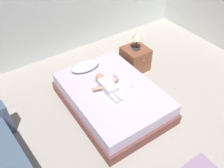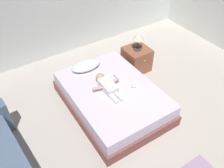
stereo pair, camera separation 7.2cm
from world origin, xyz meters
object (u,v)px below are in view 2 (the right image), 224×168
at_px(pillow, 86,65).
at_px(nightstand, 137,59).
at_px(baby, 107,85).
at_px(baby_bottle, 133,86).
at_px(bed, 112,97).
at_px(toothbrush, 116,77).
at_px(lamp, 138,37).

relative_size(pillow, nightstand, 1.09).
distance_m(baby, baby_bottle, 0.44).
bearing_deg(baby, bed, -39.31).
bearing_deg(baby, toothbrush, 29.28).
distance_m(pillow, toothbrush, 0.60).
bearing_deg(bed, baby_bottle, -26.64).
distance_m(lamp, baby_bottle, 1.09).
xyz_separation_m(nightstand, baby_bottle, (-0.69, -0.78, 0.19)).
xyz_separation_m(pillow, nightstand, (1.10, -0.10, -0.23)).
bearing_deg(baby_bottle, lamp, 48.65).
relative_size(pillow, toothbrush, 3.43).
distance_m(nightstand, baby_bottle, 1.06).
xyz_separation_m(bed, pillow, (-0.10, 0.72, 0.27)).
relative_size(baby, nightstand, 1.34).
bearing_deg(nightstand, lamp, 90.00).
bearing_deg(toothbrush, baby_bottle, -75.03).
relative_size(pillow, baby, 0.81).
height_order(pillow, baby_bottle, pillow).
xyz_separation_m(bed, lamp, (1.00, 0.62, 0.55)).
height_order(bed, nightstand, nightstand).
bearing_deg(nightstand, baby_bottle, -131.35).
bearing_deg(lamp, bed, -147.90).
height_order(baby, nightstand, baby).
height_order(baby, baby_bottle, baby).
height_order(pillow, baby, baby).
bearing_deg(toothbrush, lamp, 27.67).
bearing_deg(lamp, baby_bottle, -131.35).
bearing_deg(lamp, toothbrush, -152.33).
relative_size(bed, nightstand, 3.79).
xyz_separation_m(pillow, baby, (0.03, -0.66, 0.00)).
relative_size(bed, lamp, 5.38).
height_order(toothbrush, lamp, lamp).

